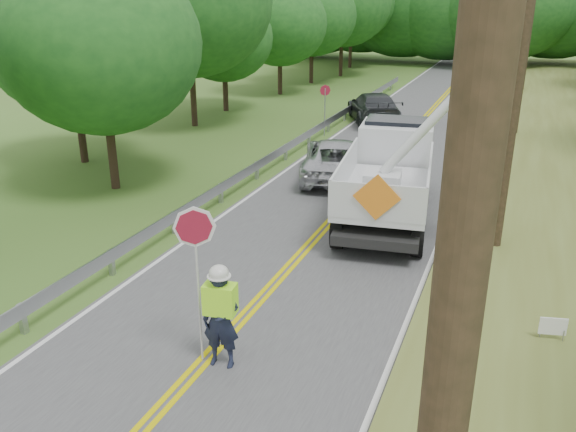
% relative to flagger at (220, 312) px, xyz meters
% --- Properties ---
extents(ground, '(140.00, 140.00, 0.00)m').
position_rel_flagger_xyz_m(ground, '(-0.38, -1.56, -1.17)').
color(ground, '#425824').
rests_on(ground, ground).
extents(road, '(7.20, 96.00, 0.03)m').
position_rel_flagger_xyz_m(road, '(-0.38, 12.44, -1.16)').
color(road, '#464648').
rests_on(road, ground).
extents(guardrail, '(0.18, 48.00, 0.77)m').
position_rel_flagger_xyz_m(guardrail, '(-4.40, 13.35, -0.61)').
color(guardrail, '#9C9EA5').
rests_on(guardrail, ground).
extents(utility_poles, '(1.60, 43.30, 10.00)m').
position_rel_flagger_xyz_m(utility_poles, '(4.62, 15.46, 4.10)').
color(utility_poles, '#2C2316').
rests_on(utility_poles, ground).
extents(tall_grass_verge, '(7.00, 96.00, 0.30)m').
position_rel_flagger_xyz_m(tall_grass_verge, '(6.72, 12.44, -1.02)').
color(tall_grass_verge, brown).
rests_on(tall_grass_verge, ground).
extents(treeline_left, '(10.67, 55.79, 10.25)m').
position_rel_flagger_xyz_m(treeline_left, '(-11.14, 25.71, 4.39)').
color(treeline_left, '#332319').
rests_on(treeline_left, ground).
extents(treeline_horizon, '(55.86, 14.07, 10.27)m').
position_rel_flagger_xyz_m(treeline_horizon, '(-0.39, 54.68, 4.33)').
color(treeline_horizon, '#1B4D1B').
rests_on(treeline_horizon, ground).
extents(flagger, '(1.19, 0.57, 3.23)m').
position_rel_flagger_xyz_m(flagger, '(0.00, 0.00, 0.00)').
color(flagger, '#191E33').
rests_on(flagger, road).
extents(bucket_truck, '(4.94, 7.83, 7.30)m').
position_rel_flagger_xyz_m(bucket_truck, '(1.23, 10.07, 0.47)').
color(bucket_truck, black).
rests_on(bucket_truck, road).
extents(suv_silver, '(3.87, 5.93, 1.52)m').
position_rel_flagger_xyz_m(suv_silver, '(-1.68, 12.84, -0.39)').
color(suv_silver, silver).
rests_on(suv_silver, road).
extents(suv_darkgrey, '(4.45, 6.14, 1.65)m').
position_rel_flagger_xyz_m(suv_darkgrey, '(-2.86, 23.60, -0.32)').
color(suv_darkgrey, '#323539').
rests_on(suv_darkgrey, road).
extents(stop_sign_permanent, '(0.47, 0.33, 2.58)m').
position_rel_flagger_xyz_m(stop_sign_permanent, '(-4.36, 19.43, 0.55)').
color(stop_sign_permanent, '#9C9EA5').
rests_on(stop_sign_permanent, ground).
extents(yard_sign, '(0.53, 0.15, 0.78)m').
position_rel_flagger_xyz_m(yard_sign, '(5.97, 2.85, -0.60)').
color(yard_sign, white).
rests_on(yard_sign, ground).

